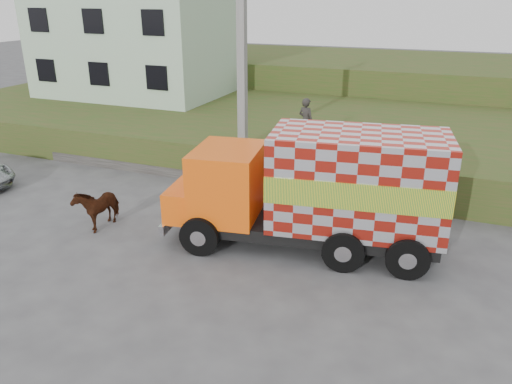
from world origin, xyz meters
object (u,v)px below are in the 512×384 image
at_px(cow, 98,206).
at_px(utility_pole, 242,79).
at_px(pedestrian, 306,122).
at_px(cargo_truck, 319,190).

bearing_deg(cow, utility_pole, 63.28).
distance_m(utility_pole, pedestrian, 2.95).
bearing_deg(pedestrian, cargo_truck, 132.76).
relative_size(utility_pole, cargo_truck, 0.98).
bearing_deg(cow, pedestrian, 52.94).
xyz_separation_m(cargo_truck, pedestrian, (-1.95, 5.28, 0.60)).
bearing_deg(utility_pole, pedestrian, 26.15).
height_order(cargo_truck, pedestrian, cargo_truck).
relative_size(cargo_truck, pedestrian, 4.48).
xyz_separation_m(utility_pole, pedestrian, (2.19, 1.07, -1.66)).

